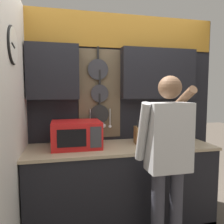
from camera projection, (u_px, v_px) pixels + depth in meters
name	position (u px, v px, depth m)	size (l,w,h in m)	color
base_cabinet_counter	(121.00, 186.00, 2.45)	(2.03, 0.67, 0.92)	black
back_wall_unit	(116.00, 97.00, 2.66)	(2.60, 0.20, 2.44)	black
side_wall	(12.00, 126.00, 1.78)	(0.07, 1.60, 2.44)	silver
microwave	(76.00, 134.00, 2.33)	(0.51, 0.40, 0.28)	red
knife_block	(140.00, 135.00, 2.49)	(0.12, 0.16, 0.28)	brown
utensil_crock	(190.00, 133.00, 2.64)	(0.10, 0.10, 0.35)	white
person	(168.00, 151.00, 1.95)	(0.54, 0.60, 1.66)	#383842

